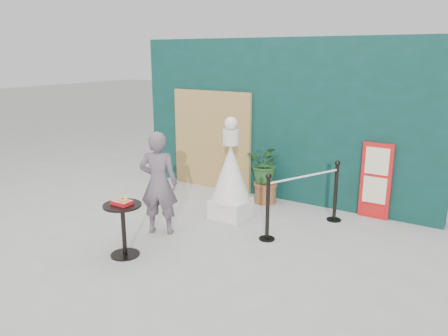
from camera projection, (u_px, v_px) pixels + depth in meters
ground at (178, 256)px, 6.04m from camera, size 60.00×60.00×0.00m
back_wall at (279, 120)px, 8.23m from camera, size 6.00×0.30×3.00m
bamboo_fence at (212, 140)px, 8.91m from camera, size 1.80×0.08×2.00m
woman at (159, 183)px, 6.65m from camera, size 0.69×0.59×1.61m
menu_board at (376, 181)px, 7.30m from camera, size 0.50×0.07×1.30m
statue at (231, 177)px, 7.32m from camera, size 0.67×0.67×1.73m
cafe_table at (123, 222)px, 5.95m from camera, size 0.52×0.52×0.75m
food_basket at (122, 202)px, 5.88m from camera, size 0.26×0.19×0.11m
planter at (266, 169)px, 8.06m from camera, size 0.66×0.57×1.12m
stanchion_barrier at (303, 200)px, 6.84m from camera, size 0.84×1.54×1.03m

